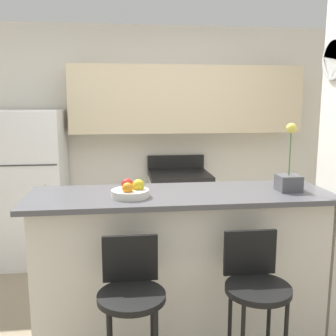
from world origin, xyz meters
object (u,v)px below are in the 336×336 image
refrigerator (29,187)px  trash_bin (86,249)px  bar_stool_right (256,288)px  bar_stool_left (131,296)px  fruit_bowl (131,191)px  orchid_vase (289,177)px  stove_range (179,212)px

refrigerator → trash_bin: refrigerator is taller
bar_stool_right → trash_bin: 2.26m
bar_stool_left → bar_stool_right: same height
bar_stool_left → fruit_bowl: fruit_bowl is taller
orchid_vase → fruit_bowl: orchid_vase is taller
bar_stool_right → orchid_vase: 0.86m
stove_range → orchid_vase: bearing=-72.8°
orchid_vase → bar_stool_right: bearing=-127.8°
refrigerator → trash_bin: bearing=-22.9°
bar_stool_left → orchid_vase: bearing=24.7°
bar_stool_right → orchid_vase: orchid_vase is taller
refrigerator → orchid_vase: size_ratio=3.37×
trash_bin → bar_stool_right: bearing=-58.9°
fruit_bowl → trash_bin: fruit_bowl is taller
refrigerator → bar_stool_right: (1.74, -2.15, -0.18)m
bar_stool_left → fruit_bowl: size_ratio=3.78×
refrigerator → fruit_bowl: refrigerator is taller
refrigerator → bar_stool_left: 2.38m
fruit_bowl → orchid_vase: bearing=2.1°
refrigerator → bar_stool_left: size_ratio=1.71×
orchid_vase → trash_bin: (-1.55, 1.38, -1.00)m
refrigerator → orchid_vase: (2.14, -1.63, 0.38)m
stove_range → bar_stool_right: bearing=-87.0°
stove_range → bar_stool_left: size_ratio=1.13×
stove_range → fruit_bowl: bearing=-109.0°
stove_range → orchid_vase: size_ratio=2.24×
bar_stool_right → fruit_bowl: bearing=146.0°
refrigerator → bar_stool_left: (1.01, -2.15, -0.18)m
stove_range → fruit_bowl: (-0.59, -1.72, 0.66)m
bar_stool_left → trash_bin: bearing=102.4°
bar_stool_left → trash_bin: size_ratio=2.49×
bar_stool_left → bar_stool_right: 0.73m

